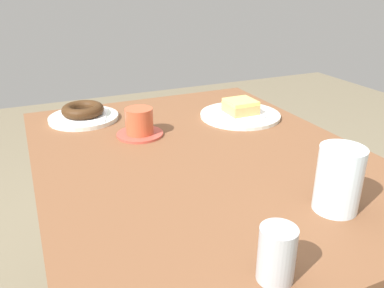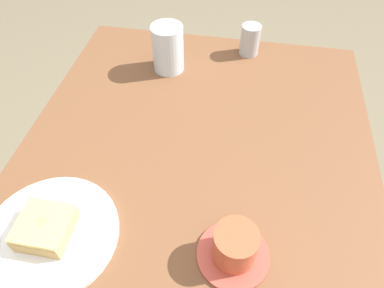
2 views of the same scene
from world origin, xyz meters
The scene contains 8 objects.
ground_plane centered at (0.00, 0.00, 0.00)m, with size 6.00×6.00×0.00m, color #736750.
table centered at (0.00, 0.00, 0.63)m, with size 0.96×0.74×0.72m.
plate_glazed_square centered at (-0.19, 0.21, 0.72)m, with size 0.23×0.23×0.01m, color silver.
napkin_glazed_square centered at (-0.19, 0.21, 0.73)m, with size 0.15×0.15×0.00m, color white.
donut_glazed_square centered at (-0.19, 0.21, 0.75)m, with size 0.08×0.08×0.04m.
water_glass centered at (0.31, 0.12, 0.77)m, with size 0.08×0.08×0.12m, color silver.
coffee_cup centered at (-0.17, -0.10, 0.75)m, with size 0.12×0.12×0.07m.
sugar_jar centered at (0.41, -0.08, 0.76)m, with size 0.05×0.05×0.08m, color #AFB3B6.
Camera 2 is at (-0.41, -0.07, 1.27)m, focal length 32.11 mm.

